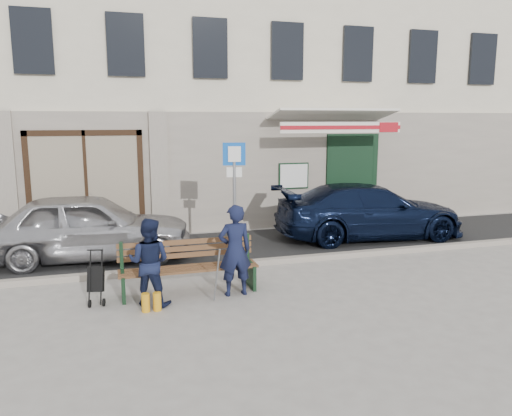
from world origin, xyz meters
name	(u,v)px	position (x,y,z in m)	size (l,w,h in m)	color
ground	(269,289)	(0.00, 0.00, 0.00)	(80.00, 80.00, 0.00)	#9E9991
asphalt_lane	(229,247)	(0.00, 3.10, 0.01)	(60.00, 3.20, 0.01)	#282828
curb	(247,263)	(0.00, 1.50, 0.06)	(60.00, 0.18, 0.12)	#9E9384
building	(189,57)	(0.01, 8.45, 4.97)	(20.00, 8.27, 10.00)	beige
car_silver	(88,227)	(-3.13, 2.92, 0.74)	(1.74, 4.33, 1.48)	#B1B1B5
car_navy	(369,211)	(3.68, 3.05, 0.70)	(1.95, 4.81, 1.39)	black
parking_sign	(234,184)	(-0.15, 1.90, 1.69)	(0.47, 0.12, 2.54)	gray
bench	(186,268)	(-1.44, 0.23, 0.46)	(2.40, 1.17, 0.98)	brown
man	(235,250)	(-0.64, -0.08, 0.80)	(0.58, 0.38, 1.59)	#121732
woman	(149,262)	(-2.09, -0.14, 0.72)	(0.70, 0.55, 1.45)	#131934
stroller	(96,280)	(-2.94, 0.17, 0.39)	(0.30, 0.40, 0.89)	black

